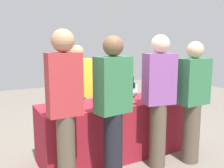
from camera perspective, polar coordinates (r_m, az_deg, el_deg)
name	(u,v)px	position (r m, az deg, el deg)	size (l,w,h in m)	color
ground_plane	(112,155)	(3.68, 0.00, -15.91)	(12.00, 12.00, 0.00)	slate
tasting_table	(112,129)	(3.53, 0.00, -10.24)	(1.99, 0.70, 0.77)	maroon
wine_bottle_0	(68,96)	(3.24, -10.03, -2.82)	(0.07, 0.07, 0.34)	black
wine_bottle_1	(97,94)	(3.37, -3.55, -2.34)	(0.07, 0.07, 0.32)	black
wine_bottle_2	(101,93)	(3.47, -2.61, -2.12)	(0.07, 0.07, 0.30)	black
wine_bottle_3	(107,92)	(3.50, -1.12, -1.84)	(0.08, 0.08, 0.33)	black
wine_bottle_4	(126,91)	(3.65, 3.17, -1.61)	(0.07, 0.07, 0.29)	black
wine_bottle_5	(133,90)	(3.73, 4.74, -1.29)	(0.08, 0.08, 0.31)	black
wine_glass_0	(68,103)	(3.00, -9.99, -4.23)	(0.07, 0.07, 0.14)	silver
wine_glass_1	(135,94)	(3.41, 5.22, -2.39)	(0.07, 0.07, 0.15)	silver
wine_glass_2	(151,92)	(3.68, 8.80, -1.81)	(0.07, 0.07, 0.13)	silver
ice_bucket	(57,102)	(3.10, -12.55, -4.03)	(0.24, 0.24, 0.18)	silver
server_pouring	(78,93)	(3.83, -7.82, -2.02)	(0.46, 0.29, 1.54)	#3F3351
guest_0	(65,105)	(2.57, -10.72, -4.67)	(0.34, 0.23, 1.71)	brown
guest_1	(113,105)	(2.73, 0.25, -4.87)	(0.42, 0.27, 1.65)	black
guest_2	(159,97)	(3.13, 10.63, -2.86)	(0.41, 0.27, 1.67)	brown
guest_3	(193,99)	(3.40, 17.92, -3.25)	(0.42, 0.24, 1.59)	brown
menu_board	(121,108)	(4.54, 2.17, -5.48)	(0.62, 0.03, 0.82)	white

